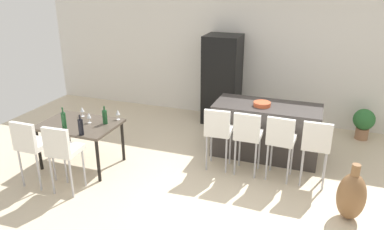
# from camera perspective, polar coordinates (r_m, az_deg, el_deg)

# --- Properties ---
(ground_plane) EXTENTS (10.00, 10.00, 0.00)m
(ground_plane) POSITION_cam_1_polar(r_m,az_deg,el_deg) (5.90, 4.34, -9.81)
(ground_plane) COLOR beige
(back_wall) EXTENTS (10.00, 0.12, 2.90)m
(back_wall) POSITION_cam_1_polar(r_m,az_deg,el_deg) (8.03, 10.28, 9.37)
(back_wall) COLOR silver
(back_wall) RESTS_ON ground_plane
(kitchen_island) EXTENTS (1.78, 0.79, 0.92)m
(kitchen_island) POSITION_cam_1_polar(r_m,az_deg,el_deg) (6.58, 11.20, -2.29)
(kitchen_island) COLOR #383330
(kitchen_island) RESTS_ON ground_plane
(bar_chair_left) EXTENTS (0.42, 0.42, 1.05)m
(bar_chair_left) POSITION_cam_1_polar(r_m,az_deg,el_deg) (5.90, 4.02, -2.18)
(bar_chair_left) COLOR white
(bar_chair_left) RESTS_ON ground_plane
(bar_chair_middle) EXTENTS (0.40, 0.40, 1.05)m
(bar_chair_middle) POSITION_cam_1_polar(r_m,az_deg,el_deg) (5.81, 8.49, -2.78)
(bar_chair_middle) COLOR white
(bar_chair_middle) RESTS_ON ground_plane
(bar_chair_right) EXTENTS (0.42, 0.42, 1.05)m
(bar_chair_right) POSITION_cam_1_polar(r_m,az_deg,el_deg) (5.74, 13.39, -3.41)
(bar_chair_right) COLOR white
(bar_chair_right) RESTS_ON ground_plane
(bar_chair_far) EXTENTS (0.40, 0.40, 1.05)m
(bar_chair_far) POSITION_cam_1_polar(r_m,az_deg,el_deg) (5.72, 18.41, -4.04)
(bar_chair_far) COLOR white
(bar_chair_far) RESTS_ON ground_plane
(dining_table) EXTENTS (1.22, 0.86, 0.74)m
(dining_table) POSITION_cam_1_polar(r_m,az_deg,el_deg) (6.30, -16.71, -1.85)
(dining_table) COLOR #4C4238
(dining_table) RESTS_ON ground_plane
(dining_chair_near) EXTENTS (0.40, 0.40, 1.05)m
(dining_chair_near) POSITION_cam_1_polar(r_m,az_deg,el_deg) (5.91, -23.38, -3.94)
(dining_chair_near) COLOR white
(dining_chair_near) RESTS_ON ground_plane
(dining_chair_far) EXTENTS (0.42, 0.42, 1.05)m
(dining_chair_far) POSITION_cam_1_polar(r_m,az_deg,el_deg) (5.56, -19.17, -4.88)
(dining_chair_far) COLOR white
(dining_chair_far) RESTS_ON ground_plane
(wine_bottle_corner) EXTENTS (0.08, 0.08, 0.32)m
(wine_bottle_corner) POSITION_cam_1_polar(r_m,az_deg,el_deg) (5.78, -16.59, -1.74)
(wine_bottle_corner) COLOR black
(wine_bottle_corner) RESTS_ON dining_table
(wine_bottle_middle) EXTENTS (0.07, 0.07, 0.34)m
(wine_bottle_middle) POSITION_cam_1_polar(r_m,az_deg,el_deg) (6.10, -18.95, -0.76)
(wine_bottle_middle) COLOR #194723
(wine_bottle_middle) RESTS_ON dining_table
(wine_bottle_near) EXTENTS (0.08, 0.08, 0.30)m
(wine_bottle_near) POSITION_cam_1_polar(r_m,az_deg,el_deg) (6.11, -13.14, -0.27)
(wine_bottle_near) COLOR #194723
(wine_bottle_near) RESTS_ON dining_table
(wine_glass_left) EXTENTS (0.07, 0.07, 0.17)m
(wine_glass_left) POSITION_cam_1_polar(r_m,az_deg,el_deg) (6.21, -15.45, -0.09)
(wine_glass_left) COLOR silver
(wine_glass_left) RESTS_ON dining_table
(wine_glass_right) EXTENTS (0.07, 0.07, 0.17)m
(wine_glass_right) POSITION_cam_1_polar(r_m,az_deg,el_deg) (6.52, -16.41, 0.82)
(wine_glass_right) COLOR silver
(wine_glass_right) RESTS_ON dining_table
(wine_glass_far) EXTENTS (0.07, 0.07, 0.17)m
(wine_glass_far) POSITION_cam_1_polar(r_m,az_deg,el_deg) (6.24, -11.24, 0.38)
(wine_glass_far) COLOR silver
(wine_glass_far) RESTS_ON dining_table
(refrigerator) EXTENTS (0.72, 0.68, 1.84)m
(refrigerator) POSITION_cam_1_polar(r_m,az_deg,el_deg) (7.87, 4.61, 5.44)
(refrigerator) COLOR black
(refrigerator) RESTS_ON ground_plane
(fruit_bowl) EXTENTS (0.29, 0.29, 0.07)m
(fruit_bowl) POSITION_cam_1_polar(r_m,az_deg,el_deg) (6.34, 10.63, 1.65)
(fruit_bowl) COLOR #C6512D
(fruit_bowl) RESTS_ON kitchen_island
(floor_vase) EXTENTS (0.36, 0.36, 0.79)m
(floor_vase) POSITION_cam_1_polar(r_m,az_deg,el_deg) (5.30, 23.11, -11.27)
(floor_vase) COLOR brown
(floor_vase) RESTS_ON ground_plane
(potted_plant) EXTENTS (0.40, 0.40, 0.60)m
(potted_plant) POSITION_cam_1_polar(r_m,az_deg,el_deg) (7.83, 24.70, -0.94)
(potted_plant) COLOR #996B4C
(potted_plant) RESTS_ON ground_plane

